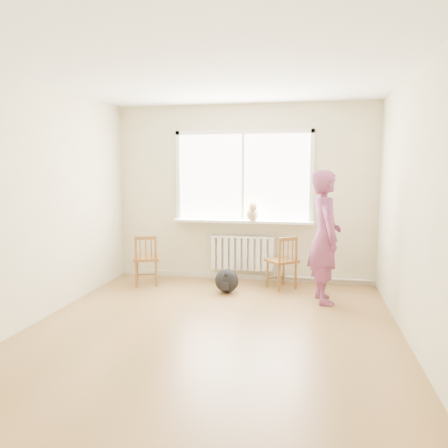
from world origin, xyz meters
The scene contains 13 objects.
floor centered at (0.00, 0.00, 0.00)m, with size 4.50×4.50×0.00m, color olive.
ceiling centered at (0.00, 0.00, 2.70)m, with size 4.50×4.50×0.00m, color white.
back_wall centered at (0.00, 2.25, 1.35)m, with size 4.00×0.01×2.70m, color beige.
window centered at (0.00, 2.22, 1.66)m, with size 2.12×0.05×1.42m.
windowsill centered at (0.00, 2.14, 0.93)m, with size 2.15×0.22×0.04m, color white.
radiator centered at (0.00, 2.16, 0.44)m, with size 1.00×0.12×0.55m.
heating_pipe centered at (1.25, 2.19, 0.08)m, with size 0.04×0.04×1.40m, color silver.
baseboard centered at (0.00, 2.23, 0.04)m, with size 4.00×0.03×0.08m, color beige.
chair_left centered at (-1.35, 1.59, 0.38)m, with size 0.47×0.46×0.76m.
chair_right centered at (0.66, 1.78, 0.39)m, with size 0.53×0.52×0.77m.
person centered at (1.21, 1.27, 0.86)m, with size 0.62×0.41×1.71m, color #C44147.
cat centered at (0.17, 2.05, 1.07)m, with size 0.25×0.45×0.31m.
backpack centered at (-0.11, 1.45, 0.17)m, with size 0.33×0.25×0.33m, color black.
Camera 1 is at (1.00, -4.42, 1.72)m, focal length 35.00 mm.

